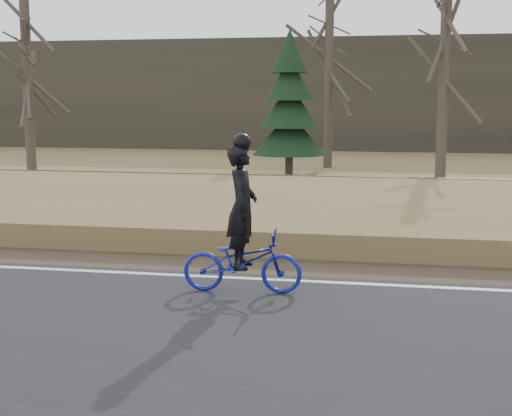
# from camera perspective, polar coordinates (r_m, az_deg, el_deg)

# --- Properties ---
(treeline_backdrop) EXTENTS (120.00, 4.00, 6.00)m
(treeline_backdrop) POSITION_cam_1_polar(r_m,az_deg,el_deg) (40.19, 15.48, 8.75)
(treeline_backdrop) COLOR #383328
(treeline_backdrop) RESTS_ON ground
(cyclist) EXTENTS (1.70, 0.68, 2.23)m
(cyclist) POSITION_cam_1_polar(r_m,az_deg,el_deg) (9.93, -1.11, -2.69)
(cyclist) COLOR navy
(cyclist) RESTS_ON road
(bare_tree_far_left) EXTENTS (0.36, 0.36, 6.72)m
(bare_tree_far_left) POSITION_cam_1_polar(r_m,az_deg,el_deg) (27.24, -17.80, 9.58)
(bare_tree_far_left) COLOR #494236
(bare_tree_far_left) RESTS_ON ground
(bare_tree_left) EXTENTS (0.36, 0.36, 7.99)m
(bare_tree_left) POSITION_cam_1_polar(r_m,az_deg,el_deg) (29.03, 5.86, 11.13)
(bare_tree_left) COLOR #494236
(bare_tree_left) RESTS_ON ground
(bare_tree_near_left) EXTENTS (0.36, 0.36, 6.98)m
(bare_tree_near_left) POSITION_cam_1_polar(r_m,az_deg,el_deg) (24.37, 14.81, 10.16)
(bare_tree_near_left) COLOR #494236
(bare_tree_near_left) RESTS_ON ground
(conifer) EXTENTS (2.60, 2.60, 5.19)m
(conifer) POSITION_cam_1_polar(r_m,az_deg,el_deg) (25.45, 2.69, 8.03)
(conifer) COLOR #494236
(conifer) RESTS_ON ground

